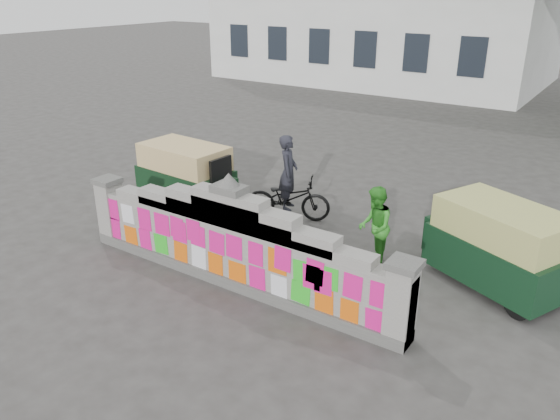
% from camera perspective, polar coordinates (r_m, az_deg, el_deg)
% --- Properties ---
extents(ground, '(100.00, 100.00, 0.00)m').
position_cam_1_polar(ground, '(9.53, -4.97, -7.64)').
color(ground, '#383533').
rests_on(ground, ground).
extents(parapet_wall, '(6.48, 0.44, 2.01)m').
position_cam_1_polar(parapet_wall, '(9.17, -5.15, -3.61)').
color(parapet_wall, '#4C4C49').
rests_on(parapet_wall, ground).
extents(cyclist_bike, '(1.94, 1.33, 0.96)m').
position_cam_1_polar(cyclist_bike, '(11.81, 0.85, 1.24)').
color(cyclist_bike, black).
rests_on(cyclist_bike, ground).
extents(cyclist_rider, '(0.60, 0.70, 1.63)m').
position_cam_1_polar(cyclist_rider, '(11.69, 0.86, 2.77)').
color(cyclist_rider, '#23232B').
rests_on(cyclist_rider, ground).
extents(pedestrian, '(0.82, 0.90, 1.49)m').
position_cam_1_polar(pedestrian, '(9.95, 9.87, -1.73)').
color(pedestrian, green).
rests_on(pedestrian, ground).
extents(rickshaw_left, '(2.57, 1.31, 1.40)m').
position_cam_1_polar(rickshaw_left, '(12.74, -9.65, 3.73)').
color(rickshaw_left, black).
rests_on(rickshaw_left, ground).
extents(rickshaw_right, '(2.69, 2.05, 1.45)m').
position_cam_1_polar(rickshaw_right, '(9.83, 21.69, -3.35)').
color(rickshaw_right, black).
rests_on(rickshaw_right, ground).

